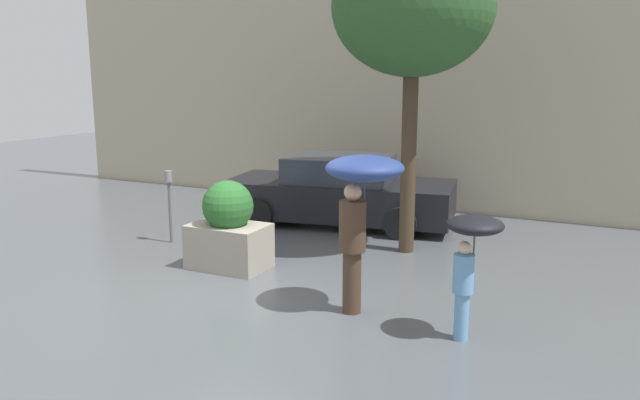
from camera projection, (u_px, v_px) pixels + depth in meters
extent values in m
plane|color=#51565B|center=(238.00, 292.00, 8.59)|extent=(40.00, 40.00, 0.00)
cube|color=#B7A88E|center=(398.00, 72.00, 13.72)|extent=(18.00, 0.30, 6.00)
cube|color=#9E9384|center=(229.00, 246.00, 9.62)|extent=(1.18, 0.78, 0.69)
sphere|color=#286028|center=(228.00, 206.00, 9.49)|extent=(0.78, 0.78, 0.78)
cylinder|color=#473323|center=(352.00, 282.00, 7.80)|extent=(0.23, 0.23, 0.80)
cylinder|color=#473323|center=(352.00, 226.00, 7.66)|extent=(0.33, 0.33, 0.63)
sphere|color=tan|center=(353.00, 192.00, 7.57)|extent=(0.22, 0.22, 0.22)
cylinder|color=#4C4C51|center=(364.00, 196.00, 7.62)|extent=(0.02, 0.02, 0.68)
ellipsoid|color=navy|center=(365.00, 168.00, 7.56)|extent=(0.96, 0.96, 0.31)
cylinder|color=#669ED1|center=(461.00, 316.00, 7.02)|extent=(0.16, 0.16, 0.56)
cylinder|color=#669ED1|center=(463.00, 274.00, 6.92)|extent=(0.23, 0.23, 0.44)
sphere|color=beige|center=(465.00, 248.00, 6.86)|extent=(0.15, 0.15, 0.15)
cylinder|color=#4C4C51|center=(474.00, 248.00, 6.87)|extent=(0.02, 0.02, 0.53)
ellipsoid|color=black|center=(475.00, 225.00, 6.82)|extent=(0.63, 0.63, 0.20)
cube|color=black|center=(340.00, 198.00, 12.48)|extent=(4.70, 2.56, 0.70)
cube|color=#2D333D|center=(340.00, 168.00, 12.36)|extent=(2.24, 1.88, 0.50)
cylinder|color=black|center=(258.00, 214.00, 12.04)|extent=(0.63, 0.32, 0.60)
cylinder|color=black|center=(290.00, 196.00, 13.77)|extent=(0.63, 0.32, 0.60)
cylinder|color=black|center=(400.00, 223.00, 11.27)|extent=(0.63, 0.32, 0.60)
cylinder|color=black|center=(415.00, 203.00, 13.01)|extent=(0.63, 0.32, 0.60)
cylinder|color=#423323|center=(409.00, 155.00, 10.25)|extent=(0.25, 0.25, 3.28)
ellipsoid|color=#2D5628|center=(413.00, 6.00, 9.78)|extent=(2.58, 2.58, 2.19)
cylinder|color=#595B60|center=(170.00, 212.00, 11.03)|extent=(0.05, 0.05, 1.09)
cylinder|color=gray|center=(168.00, 176.00, 10.90)|extent=(0.14, 0.14, 0.20)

